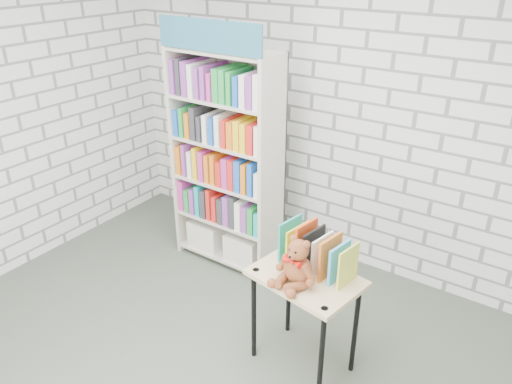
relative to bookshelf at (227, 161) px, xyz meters
The scene contains 6 objects.
ground 1.83m from the bookshelf, 62.60° to the right, with size 4.50×4.50×0.00m, color #454E42.
room_shell 1.71m from the bookshelf, 62.60° to the right, with size 4.52×4.02×2.81m.
bookshelf is the anchor object (origin of this frame).
display_table 1.53m from the bookshelf, 32.18° to the right, with size 0.78×0.60×0.76m.
table_books 1.45m from the bookshelf, 28.00° to the right, with size 0.52×0.30×0.29m.
teddy_bear 1.53m from the bookshelf, 35.92° to the right, with size 0.30×0.29×0.33m.
Camera 1 is at (1.82, -1.85, 2.71)m, focal length 35.00 mm.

